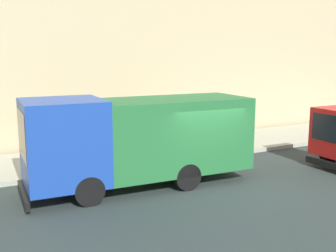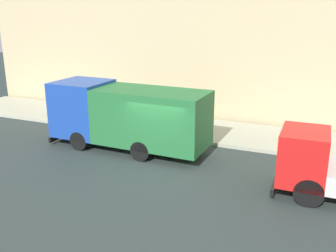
{
  "view_description": "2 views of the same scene",
  "coord_description": "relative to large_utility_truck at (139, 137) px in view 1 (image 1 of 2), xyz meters",
  "views": [
    {
      "loc": [
        -10.43,
        6.74,
        4.2
      ],
      "look_at": [
        1.7,
        0.63,
        1.77
      ],
      "focal_mm": 43.17,
      "sensor_mm": 36.0,
      "label": 1
    },
    {
      "loc": [
        -13.01,
        -6.08,
        5.97
      ],
      "look_at": [
        0.95,
        -0.13,
        1.38
      ],
      "focal_mm": 40.72,
      "sensor_mm": 36.0,
      "label": 2
    }
  ],
  "objects": [
    {
      "name": "large_utility_truck",
      "position": [
        0.0,
        0.0,
        0.0
      ],
      "size": [
        2.5,
        7.3,
        2.91
      ],
      "rotation": [
        0.0,
        0.0,
        -0.03
      ],
      "color": "#1B42A2",
      "rests_on": "ground"
    },
    {
      "name": "ground",
      "position": [
        -1.18,
        -1.93,
        -1.6
      ],
      "size": [
        80.0,
        80.0,
        0.0
      ],
      "primitive_type": "plane",
      "color": "#2D3835"
    },
    {
      "name": "pedestrian_walking",
      "position": [
        3.67,
        -0.72,
        -0.49
      ],
      "size": [
        0.56,
        0.56,
        1.81
      ],
      "rotation": [
        0.0,
        0.0,
        5.58
      ],
      "color": "#504053",
      "rests_on": "sidewalk"
    },
    {
      "name": "building_facade",
      "position": [
        6.2,
        -1.93,
        4.38
      ],
      "size": [
        0.5,
        30.0,
        11.96
      ],
      "primitive_type": "cube",
      "color": "tan",
      "rests_on": "ground"
    },
    {
      "name": "sidewalk",
      "position": [
        3.76,
        -1.93,
        -1.52
      ],
      "size": [
        3.87,
        30.0,
        0.16
      ],
      "primitive_type": "cube",
      "color": "#AEAE96",
      "rests_on": "ground"
    },
    {
      "name": "street_sign_post",
      "position": [
        2.09,
        -1.33,
        -0.1
      ],
      "size": [
        0.44,
        0.08,
        2.24
      ],
      "color": "#4C5156",
      "rests_on": "sidewalk"
    }
  ]
}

